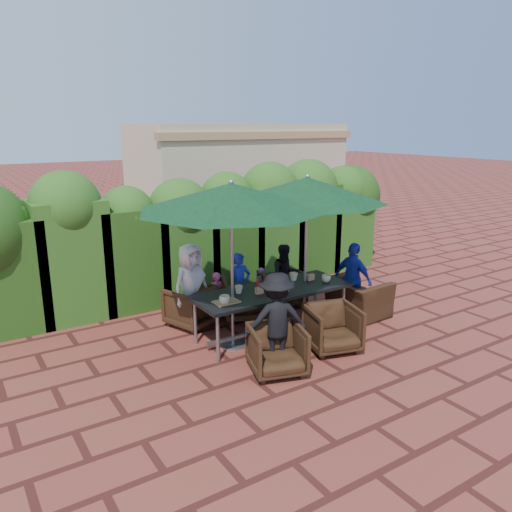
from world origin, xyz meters
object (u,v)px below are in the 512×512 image
umbrella_left (231,197)px  chair_far_left (192,304)px  chair_near_right (333,326)px  umbrella_right (307,190)px  chair_near_left (277,348)px  dining_table (272,294)px  chair_far_right (282,286)px  chair_end_right (357,292)px  chair_far_mid (246,296)px

umbrella_left → chair_far_left: size_ratio=3.64×
umbrella_left → chair_near_right: (1.14, -0.91, -1.85)m
umbrella_right → chair_far_left: umbrella_right is taller
umbrella_right → chair_far_left: bearing=147.9°
chair_near_left → chair_near_right: size_ratio=0.98×
dining_table → chair_far_right: 1.43m
chair_near_left → chair_end_right: chair_end_right is taller
chair_near_left → chair_near_right: 1.09m
dining_table → umbrella_right: (0.68, 0.07, 1.54)m
umbrella_left → chair_end_right: size_ratio=2.75×
dining_table → chair_far_left: 1.39m
chair_far_left → chair_far_right: chair_far_left is taller
dining_table → chair_far_mid: chair_far_mid is taller
chair_near_right → chair_near_left: bearing=-157.0°
dining_table → chair_far_left: bearing=129.9°
dining_table → chair_far_right: (0.93, 1.04, -0.32)m
chair_near_left → dining_table: bearing=76.0°
chair_near_left → chair_near_right: chair_near_right is taller
umbrella_left → chair_far_left: (-0.17, 1.02, -1.85)m
umbrella_right → chair_end_right: bearing=-8.8°
umbrella_right → chair_far_right: 2.11m
umbrella_right → chair_far_right: bearing=75.7°
dining_table → umbrella_left: umbrella_left is taller
chair_far_left → chair_end_right: 2.81m
chair_far_mid → chair_near_left: (-0.67, -1.87, -0.04)m
chair_near_left → chair_far_mid: bearing=87.7°
chair_far_right → chair_end_right: size_ratio=0.73×
chair_far_mid → chair_far_left: bearing=10.5°
chair_far_left → chair_near_left: (0.23, -2.08, -0.01)m
chair_near_left → umbrella_left: bearing=110.7°
dining_table → umbrella_left: 1.69m
umbrella_right → chair_end_right: (1.02, -0.16, -1.79)m
chair_end_right → umbrella_left: bearing=84.6°
chair_near_left → chair_end_right: (2.34, 0.95, 0.07)m
umbrella_left → dining_table: bearing=-1.3°
umbrella_right → chair_far_right: umbrella_right is taller
umbrella_left → umbrella_right: 1.38m
dining_table → chair_far_mid: size_ratio=3.18×
chair_far_right → chair_far_left: bearing=2.7°
chair_far_left → umbrella_right: bearing=128.4°
umbrella_left → umbrella_right: same height
dining_table → chair_far_right: size_ratio=3.54×
umbrella_right → chair_end_right: size_ratio=2.55×
umbrella_right → chair_far_mid: bearing=129.8°
umbrella_left → umbrella_right: size_ratio=1.08×
chair_near_left → chair_near_right: (1.08, 0.14, 0.01)m
chair_far_mid → chair_near_right: 1.78m
chair_far_mid → chair_far_right: (0.89, 0.20, -0.04)m
chair_far_left → chair_near_left: 2.09m
umbrella_left → chair_far_mid: umbrella_left is taller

